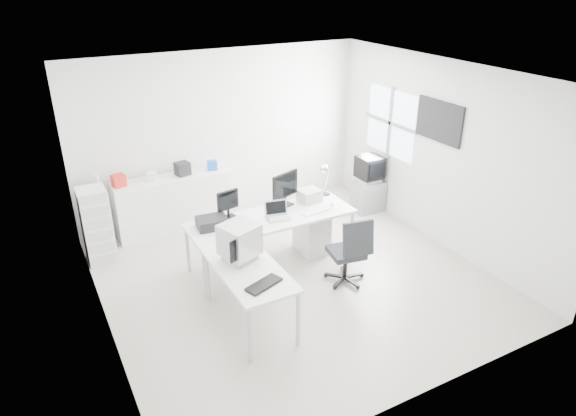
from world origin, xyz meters
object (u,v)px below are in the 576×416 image
side_desk (250,295)px  inkjet_printer (212,222)px  tv_cabinet (368,196)px  filing_cabinet (97,225)px  crt_monitor (240,241)px  laptop (278,211)px  main_desk (272,240)px  laser_printer (310,195)px  crt_tv (370,169)px  lcd_monitor_small (228,205)px  lcd_monitor_large (285,189)px  drawer_pedestal (312,233)px  sideboard (174,203)px  office_chair (346,249)px

side_desk → inkjet_printer: (-0.00, 1.20, 0.45)m
side_desk → inkjet_printer: size_ratio=3.51×
tv_cabinet → filing_cabinet: (-4.50, 0.48, 0.29)m
side_desk → inkjet_printer: 1.28m
tv_cabinet → crt_monitor: bearing=-152.2°
side_desk → crt_monitor: (0.00, 0.25, 0.63)m
laptop → main_desk: bearing=127.4°
laser_printer → crt_tv: bearing=16.0°
inkjet_printer → filing_cabinet: bearing=143.7°
inkjet_printer → main_desk: bearing=-1.2°
side_desk → filing_cabinet: bearing=119.1°
lcd_monitor_small → crt_tv: size_ratio=0.82×
lcd_monitor_large → inkjet_printer: bearing=168.3°
laptop → crt_tv: crt_tv is taller
side_desk → tv_cabinet: 3.70m
tv_cabinet → lcd_monitor_small: bearing=-168.7°
drawer_pedestal → sideboard: 2.34m
filing_cabinet → laser_printer: bearing=-20.1°
tv_cabinet → filing_cabinet: size_ratio=0.49×
drawer_pedestal → crt_monitor: size_ratio=1.20×
inkjet_printer → sideboard: 1.66m
laser_printer → lcd_monitor_large: bearing=170.7°
lcd_monitor_small → filing_cabinet: size_ratio=0.37×
laptop → tv_cabinet: bearing=33.0°
lcd_monitor_large → tv_cabinet: (1.96, 0.57, -0.73)m
lcd_monitor_small → office_chair: lcd_monitor_small is taller
main_desk → office_chair: 1.13m
office_chair → tv_cabinet: 2.39m
tv_cabinet → main_desk: bearing=-160.5°
lcd_monitor_large → crt_tv: (1.96, 0.57, -0.24)m
drawer_pedestal → sideboard: (-1.62, 1.67, 0.16)m
main_desk → drawer_pedestal: main_desk is taller
lcd_monitor_large → office_chair: 1.30m
lcd_monitor_large → tv_cabinet: size_ratio=0.94×
tv_cabinet → filing_cabinet: bearing=173.9°
office_chair → filing_cabinet: (-2.86, 2.20, 0.06)m
crt_tv → filing_cabinet: (-4.50, 0.48, -0.21)m
laser_printer → crt_monitor: size_ratio=0.63×
crt_tv → drawer_pedestal: bearing=-154.5°
main_desk → tv_cabinet: 2.46m
sideboard → main_desk: bearing=-61.8°
lcd_monitor_large → office_chair: lcd_monitor_large is taller
main_desk → inkjet_printer: (-0.85, 0.10, 0.45)m
side_desk → inkjet_printer: inkjet_printer is taller
side_desk → lcd_monitor_large: lcd_monitor_large is taller
lcd_monitor_large → crt_monitor: (-1.20, -1.10, -0.01)m
main_desk → laptop: bearing=-63.4°
side_desk → crt_tv: bearing=31.3°
sideboard → lcd_monitor_large: bearing=-49.1°
office_chair → crt_tv: crt_tv is taller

